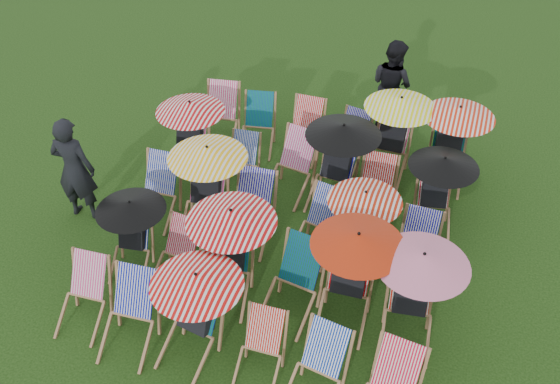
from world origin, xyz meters
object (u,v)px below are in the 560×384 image
(deckchair_0, at_px, (82,297))
(person_left, at_px, (74,169))
(person_rear, at_px, (392,84))
(deckchair_29, at_px, (450,144))

(deckchair_0, height_order, person_left, person_left)
(deckchair_0, bearing_deg, person_rear, 61.18)
(person_left, xyz_separation_m, person_rear, (4.09, 4.11, -0.03))
(deckchair_0, bearing_deg, person_left, 120.07)
(deckchair_0, xyz_separation_m, deckchair_29, (4.13, 4.62, 0.28))
(person_rear, bearing_deg, deckchair_29, 166.50)
(deckchair_0, distance_m, person_left, 2.26)
(person_left, height_order, person_rear, person_left)
(person_left, bearing_deg, deckchair_0, 116.44)
(deckchair_0, relative_size, person_rear, 0.51)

